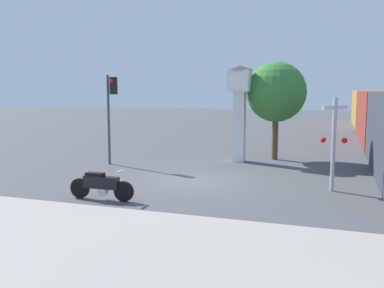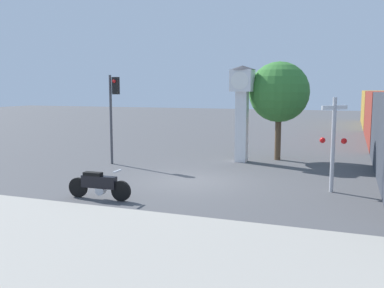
{
  "view_description": "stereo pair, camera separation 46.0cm",
  "coord_description": "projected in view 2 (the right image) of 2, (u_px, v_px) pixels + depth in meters",
  "views": [
    {
      "loc": [
        5.28,
        -15.42,
        3.57
      ],
      "look_at": [
        -0.16,
        0.55,
        1.39
      ],
      "focal_mm": 40.0,
      "sensor_mm": 36.0,
      "label": 1
    },
    {
      "loc": [
        5.71,
        -15.27,
        3.57
      ],
      "look_at": [
        -0.16,
        0.55,
        1.39
      ],
      "focal_mm": 40.0,
      "sensor_mm": 36.0,
      "label": 2
    }
  ],
  "objects": [
    {
      "name": "railroad_crossing_signal",
      "position": [
        333.0,
        141.0,
        14.67
      ],
      "size": [
        0.9,
        0.82,
        3.29
      ],
      "color": "#B7B7BC",
      "rests_on": "ground_plane"
    },
    {
      "name": "street_tree",
      "position": [
        279.0,
        92.0,
        21.24
      ],
      "size": [
        3.0,
        3.0,
        4.92
      ],
      "color": "brown",
      "rests_on": "ground_plane"
    },
    {
      "name": "motorcycle",
      "position": [
        99.0,
        185.0,
        13.88
      ],
      "size": [
        2.24,
        0.49,
        0.99
      ],
      "rotation": [
        0.0,
        0.0,
        0.04
      ],
      "color": "black",
      "rests_on": "ground_plane"
    },
    {
      "name": "clock_tower",
      "position": [
        242.0,
        98.0,
        20.77
      ],
      "size": [
        1.26,
        1.26,
        4.69
      ],
      "color": "white",
      "rests_on": "ground_plane"
    },
    {
      "name": "traffic_light",
      "position": [
        113.0,
        103.0,
        20.09
      ],
      "size": [
        0.5,
        0.35,
        4.22
      ],
      "color": "#47474C",
      "rests_on": "ground_plane"
    },
    {
      "name": "ground_plane",
      "position": [
        191.0,
        181.0,
        16.62
      ],
      "size": [
        120.0,
        120.0,
        0.0
      ],
      "primitive_type": "plane",
      "color": "#4C4C4F"
    },
    {
      "name": "sidewalk_strip",
      "position": [
        73.0,
        247.0,
        9.57
      ],
      "size": [
        36.0,
        6.0,
        0.1
      ],
      "color": "#9E998E",
      "rests_on": "ground_plane"
    }
  ]
}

